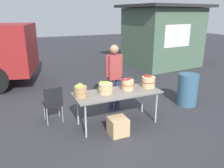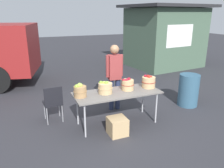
# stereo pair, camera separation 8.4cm
# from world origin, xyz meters

# --- Properties ---
(ground_plane) EXTENTS (40.00, 40.00, 0.00)m
(ground_plane) POSITION_xyz_m (0.00, 0.00, 0.00)
(ground_plane) COLOR #2D2D33
(market_table) EXTENTS (1.90, 0.76, 0.75)m
(market_table) POSITION_xyz_m (0.00, 0.00, 0.71)
(market_table) COLOR slate
(market_table) RESTS_ON ground
(apple_basket_green_0) EXTENTS (0.28, 0.28, 0.28)m
(apple_basket_green_0) POSITION_xyz_m (-0.82, 0.05, 0.88)
(apple_basket_green_0) COLOR #A87F51
(apple_basket_green_0) RESTS_ON market_table
(apple_basket_green_1) EXTENTS (0.32, 0.32, 0.27)m
(apple_basket_green_1) POSITION_xyz_m (-0.26, 0.05, 0.87)
(apple_basket_green_1) COLOR tan
(apple_basket_green_1) RESTS_ON market_table
(apple_basket_red_0) EXTENTS (0.29, 0.29, 0.28)m
(apple_basket_red_0) POSITION_xyz_m (0.28, 0.06, 0.88)
(apple_basket_red_0) COLOR tan
(apple_basket_red_0) RESTS_ON market_table
(apple_basket_red_1) EXTENTS (0.32, 0.32, 0.30)m
(apple_basket_red_1) POSITION_xyz_m (0.80, 0.03, 0.88)
(apple_basket_red_1) COLOR tan
(apple_basket_red_1) RESTS_ON market_table
(vendor_adult) EXTENTS (0.44, 0.25, 1.67)m
(vendor_adult) POSITION_xyz_m (0.26, 0.76, 0.98)
(vendor_adult) COLOR #262D4C
(vendor_adult) RESTS_ON ground
(food_kiosk) EXTENTS (3.80, 3.26, 2.74)m
(food_kiosk) POSITION_xyz_m (4.37, 4.51, 1.38)
(food_kiosk) COLOR #47604C
(food_kiosk) RESTS_ON ground
(folding_chair) EXTENTS (0.42, 0.42, 0.86)m
(folding_chair) POSITION_xyz_m (-1.30, 0.63, 0.51)
(folding_chair) COLOR black
(folding_chair) RESTS_ON ground
(trash_barrel) EXTENTS (0.53, 0.53, 0.86)m
(trash_barrel) POSITION_xyz_m (2.19, 0.23, 0.43)
(trash_barrel) COLOR #335972
(trash_barrel) RESTS_ON ground
(produce_crate) EXTENTS (0.37, 0.37, 0.37)m
(produce_crate) POSITION_xyz_m (-0.19, -0.45, 0.18)
(produce_crate) COLOR tan
(produce_crate) RESTS_ON ground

